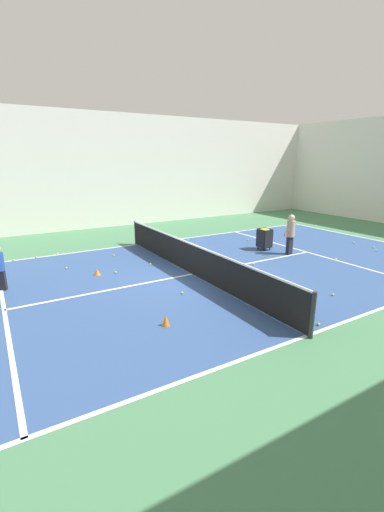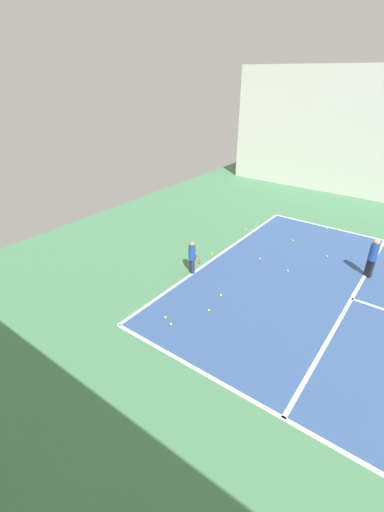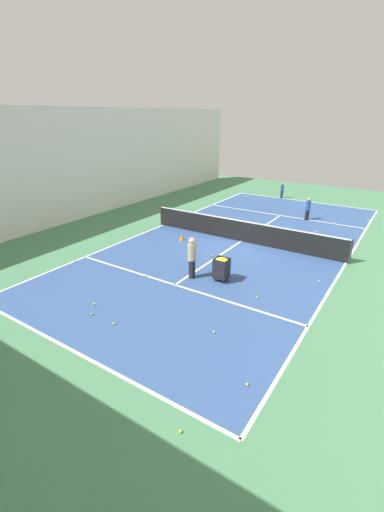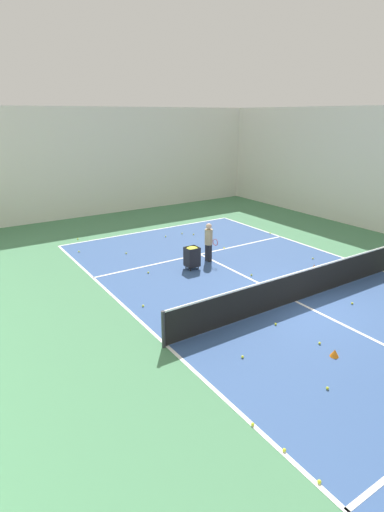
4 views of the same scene
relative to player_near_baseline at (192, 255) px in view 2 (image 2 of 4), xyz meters
The scene contains 16 objects.
line_baseline_near 1.74m from the player_near_baseline, behind, with size 9.83×0.10×0.00m, color white.
line_service_near 4.95m from the player_near_baseline, 109.16° to the left, with size 9.83×0.10×0.00m, color white.
player_near_baseline is the anchor object (origin of this frame).
child_midcourt 5.72m from the player_near_baseline, 124.61° to the left, with size 0.36×0.36×1.35m.
tennis_ball_1 2.57m from the player_near_baseline, 19.79° to the left, with size 0.07×0.07×0.07m, color yellow.
tennis_ball_4 6.73m from the player_near_baseline, 158.68° to the left, with size 0.07×0.07×0.07m, color yellow.
tennis_ball_6 5.00m from the player_near_baseline, 139.39° to the left, with size 0.07×0.07×0.07m, color yellow.
tennis_ball_7 1.59m from the player_near_baseline, behind, with size 0.07×0.07×0.07m, color yellow.
tennis_ball_8 4.20m from the player_near_baseline, behind, with size 0.07×0.07×0.07m, color yellow.
tennis_ball_9 7.07m from the player_near_baseline, 156.22° to the left, with size 0.07×0.07×0.07m, color yellow.
tennis_ball_11 1.70m from the player_near_baseline, 68.76° to the left, with size 0.07×0.07×0.07m, color yellow.
tennis_ball_15 2.79m from the player_near_baseline, 24.76° to the left, with size 0.07×0.07×0.07m, color yellow.
tennis_ball_16 2.21m from the player_near_baseline, 49.08° to the left, with size 0.07×0.07×0.07m, color yellow.
tennis_ball_21 4.68m from the player_near_baseline, 157.87° to the left, with size 0.07×0.07×0.07m, color yellow.
tennis_ball_28 3.24m from the player_near_baseline, 127.94° to the left, with size 0.07×0.07×0.07m, color yellow.
tennis_ball_32 2.64m from the player_near_baseline, 147.46° to the left, with size 0.07×0.07×0.07m, color yellow.
Camera 2 is at (9.41, -4.47, 5.86)m, focal length 24.00 mm.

